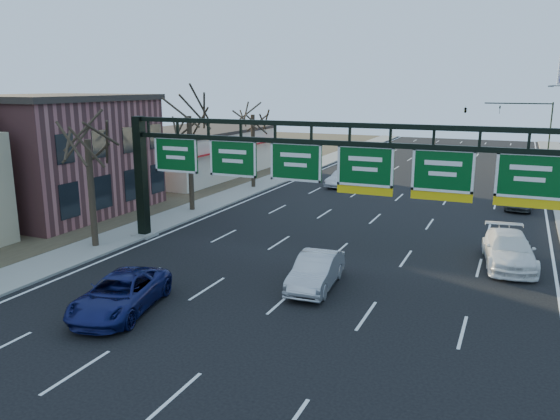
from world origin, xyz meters
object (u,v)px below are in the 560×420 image
at_px(car_blue_suv, 120,294).
at_px(car_white_wagon, 509,250).
at_px(sign_gantry, 333,173).
at_px(car_silver_sedan, 316,271).

height_order(car_blue_suv, car_white_wagon, car_white_wagon).
relative_size(sign_gantry, car_blue_suv, 4.55).
xyz_separation_m(sign_gantry, car_blue_suv, (-5.69, -9.59, -3.88)).
xyz_separation_m(car_silver_sedan, car_white_wagon, (7.87, 6.85, 0.05)).
bearing_deg(car_blue_suv, car_white_wagon, 29.25).
bearing_deg(car_blue_suv, car_silver_sedan, 29.95).
bearing_deg(car_white_wagon, sign_gantry, -168.54).
xyz_separation_m(car_blue_suv, car_white_wagon, (14.15, 12.57, 0.07)).
relative_size(sign_gantry, car_silver_sedan, 5.26).
xyz_separation_m(sign_gantry, car_silver_sedan, (0.59, -3.87, -3.86)).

